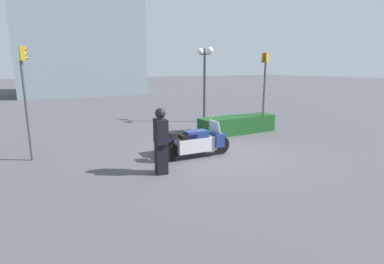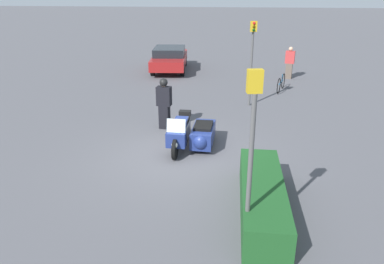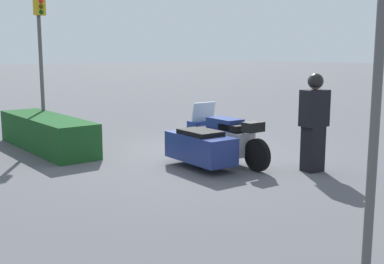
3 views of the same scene
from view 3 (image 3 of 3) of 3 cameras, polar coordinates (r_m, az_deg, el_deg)
ground_plane at (r=10.14m, az=0.88°, el=-2.88°), size 160.00×160.00×0.00m
police_motorcycle at (r=9.33m, az=1.96°, el=-1.13°), size 2.48×1.36×1.14m
officer_rider at (r=8.99m, az=14.25°, el=1.37°), size 0.37×0.53×1.79m
hedge_bush_curbside at (r=11.29m, az=-16.83°, el=-0.11°), size 3.56×0.92×0.74m
traffic_light_near at (r=12.29m, az=-17.47°, el=9.43°), size 0.22×0.28×3.43m
traffic_light_far at (r=4.68m, az=21.04°, el=9.84°), size 0.23×0.27×3.42m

